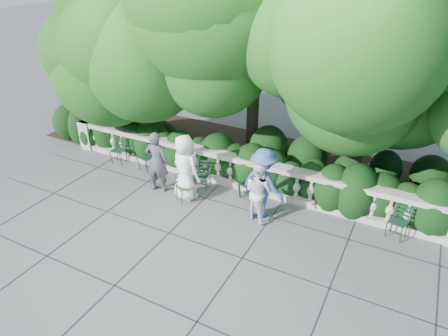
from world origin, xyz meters
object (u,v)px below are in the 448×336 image
at_px(chair_a, 144,172).
at_px(chair_f, 392,239).
at_px(chair_e, 245,200).
at_px(person_casual_man, 259,191).
at_px(chair_weathered, 188,203).
at_px(person_older_blue, 263,183).
at_px(chair_d, 201,190).
at_px(chair_c, 245,199).
at_px(person_businessman, 185,168).
at_px(person_woman_grey, 157,162).
at_px(chair_b, 117,164).

distance_m(chair_a, chair_f, 7.43).
bearing_deg(chair_e, person_casual_man, -27.44).
bearing_deg(chair_weathered, chair_a, 100.59).
distance_m(chair_e, chair_weathered, 1.59).
xyz_separation_m(person_casual_man, person_older_blue, (0.04, 0.20, 0.14)).
distance_m(chair_d, chair_weathered, 0.76).
bearing_deg(chair_f, chair_d, -161.91).
bearing_deg(chair_a, person_casual_man, 2.51).
xyz_separation_m(chair_c, person_businessman, (-1.52, -0.66, 0.95)).
height_order(chair_c, chair_weathered, same).
relative_size(chair_e, person_casual_man, 0.52).
bearing_deg(chair_weathered, chair_d, 34.55).
distance_m(chair_a, person_businessman, 2.29).
bearing_deg(person_woman_grey, person_businessman, 169.75).
bearing_deg(chair_d, person_older_blue, -17.93).
bearing_deg(person_businessman, person_casual_man, -163.50).
relative_size(chair_c, chair_d, 1.00).
xyz_separation_m(chair_d, person_businessman, (-0.17, -0.51, 0.95)).
relative_size(chair_b, chair_weathered, 1.00).
bearing_deg(person_businessman, chair_c, -139.90).
relative_size(person_businessman, person_woman_grey, 1.04).
bearing_deg(chair_e, chair_weathered, -132.44).
relative_size(chair_f, person_businessman, 0.44).
height_order(person_woman_grey, person_casual_man, person_woman_grey).
height_order(person_businessman, person_woman_grey, person_businessman).
bearing_deg(chair_a, person_businessman, -6.52).
bearing_deg(chair_e, person_woman_grey, -150.60).
height_order(chair_a, person_casual_man, person_casual_man).
xyz_separation_m(chair_e, chair_weathered, (-1.34, -0.85, 0.00)).
bearing_deg(person_older_blue, person_woman_grey, 19.68).
relative_size(chair_d, chair_e, 1.00).
distance_m(chair_d, person_woman_grey, 1.52).
bearing_deg(person_woman_grey, chair_c, -176.02).
relative_size(chair_b, person_older_blue, 0.44).
relative_size(chair_b, person_woman_grey, 0.46).
distance_m(person_casual_man, person_older_blue, 0.25).
bearing_deg(chair_f, person_older_blue, -155.31).
xyz_separation_m(chair_d, person_older_blue, (2.05, -0.31, 0.95)).
xyz_separation_m(chair_d, chair_f, (5.27, 0.17, 0.00)).
bearing_deg(chair_c, person_casual_man, -27.23).
bearing_deg(person_woman_grey, person_casual_man, 168.73).
height_order(chair_c, person_casual_man, person_casual_man).
height_order(chair_b, person_woman_grey, person_woman_grey).
bearing_deg(person_businessman, chair_b, 4.98).
height_order(chair_a, chair_d, same).
relative_size(chair_b, chair_e, 1.00).
distance_m(chair_b, chair_c, 4.60).
xyz_separation_m(chair_a, chair_b, (-1.09, -0.01, 0.00)).
bearing_deg(person_older_blue, person_businessman, 20.76).
distance_m(chair_a, chair_b, 1.09).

